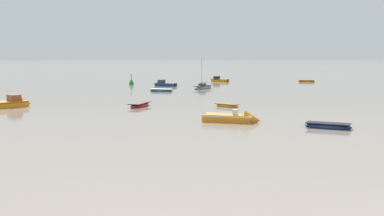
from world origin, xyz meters
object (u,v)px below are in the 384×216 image
at_px(sailboat_moored_0, 203,87).
at_px(rowboat_moored_6, 227,106).
at_px(channel_buoy, 131,82).
at_px(rowboat_moored_3, 140,105).
at_px(motorboat_moored_2, 12,104).
at_px(rowboat_moored_1, 161,90).
at_px(rowboat_moored_2, 328,126).
at_px(motorboat_moored_0, 218,80).
at_px(motorboat_moored_1, 163,85).
at_px(motorboat_moored_3, 236,119).
at_px(rowboat_moored_5, 306,81).

relative_size(sailboat_moored_0, rowboat_moored_6, 1.91).
bearing_deg(sailboat_moored_0, channel_buoy, -93.91).
bearing_deg(rowboat_moored_6, rowboat_moored_3, -141.13).
xyz_separation_m(motorboat_moored_2, rowboat_moored_3, (14.90, -1.29, -0.15)).
xyz_separation_m(rowboat_moored_1, rowboat_moored_2, (12.14, -39.53, 0.00)).
xyz_separation_m(motorboat_moored_0, rowboat_moored_2, (-1.53, -64.97, -0.09)).
bearing_deg(channel_buoy, motorboat_moored_2, -109.93).
height_order(motorboat_moored_1, channel_buoy, channel_buoy).
relative_size(motorboat_moored_1, rowboat_moored_2, 1.19).
relative_size(motorboat_moored_0, sailboat_moored_0, 0.76).
height_order(motorboat_moored_0, motorboat_moored_1, motorboat_moored_1).
relative_size(rowboat_moored_1, motorboat_moored_2, 0.72).
relative_size(motorboat_moored_3, channel_buoy, 2.43).
bearing_deg(motorboat_moored_2, motorboat_moored_3, -70.23).
height_order(motorboat_moored_0, motorboat_moored_3, same).
height_order(sailboat_moored_0, channel_buoy, sailboat_moored_0).
relative_size(motorboat_moored_3, rowboat_moored_5, 1.46).
height_order(motorboat_moored_0, rowboat_moored_2, motorboat_moored_0).
height_order(sailboat_moored_0, rowboat_moored_6, sailboat_moored_0).
xyz_separation_m(motorboat_moored_3, channel_buoy, (-10.23, 51.93, 0.21)).
bearing_deg(motorboat_moored_3, rowboat_moored_5, 87.72).
bearing_deg(motorboat_moored_1, rowboat_moored_5, -129.30).
height_order(rowboat_moored_3, sailboat_moored_0, sailboat_moored_0).
height_order(motorboat_moored_1, sailboat_moored_0, sailboat_moored_0).
height_order(motorboat_moored_3, channel_buoy, channel_buoy).
relative_size(rowboat_moored_3, sailboat_moored_0, 0.74).
relative_size(motorboat_moored_3, rowboat_moored_3, 1.31).
relative_size(motorboat_moored_0, channel_buoy, 1.89).
bearing_deg(motorboat_moored_1, motorboat_moored_3, 130.42).
bearing_deg(rowboat_moored_3, motorboat_moored_2, -69.27).
xyz_separation_m(rowboat_moored_3, channel_buoy, (-1.43, 38.42, 0.29)).
bearing_deg(rowboat_moored_1, motorboat_moored_0, 81.53).
bearing_deg(motorboat_moored_3, channel_buoy, 124.66).
relative_size(rowboat_moored_1, rowboat_moored_5, 1.07).
height_order(rowboat_moored_3, rowboat_moored_6, rowboat_moored_3).
bearing_deg(rowboat_moored_2, motorboat_moored_1, 134.28).
xyz_separation_m(sailboat_moored_0, rowboat_moored_6, (-1.01, -28.07, -0.11)).
bearing_deg(motorboat_moored_3, sailboat_moored_0, 110.02).
height_order(motorboat_moored_3, rowboat_moored_5, motorboat_moored_3).
xyz_separation_m(rowboat_moored_2, sailboat_moored_0, (-4.52, 44.69, 0.08)).
distance_m(rowboat_moored_1, rowboat_moored_5, 38.90).
bearing_deg(rowboat_moored_3, sailboat_moored_0, -177.19).
bearing_deg(rowboat_moored_2, motorboat_moored_2, 179.99).
relative_size(motorboat_moored_0, rowboat_moored_2, 1.08).
relative_size(motorboat_moored_1, rowboat_moored_3, 1.12).
bearing_deg(motorboat_moored_2, channel_buoy, 31.83).
height_order(rowboat_moored_2, channel_buoy, channel_buoy).
bearing_deg(rowboat_moored_2, motorboat_moored_3, 179.48).
relative_size(motorboat_moored_2, rowboat_moored_5, 1.48).
distance_m(motorboat_moored_1, rowboat_moored_5, 32.75).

